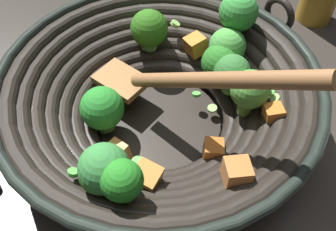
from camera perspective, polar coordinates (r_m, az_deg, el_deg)
ground_plane at (r=0.54m, az=-1.21°, el=-1.45°), size 4.00×4.00×0.00m
wok at (r=0.49m, az=-1.08°, el=3.11°), size 0.41×0.45×0.22m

